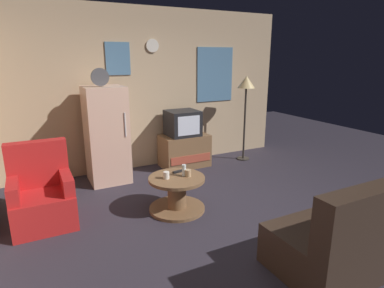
# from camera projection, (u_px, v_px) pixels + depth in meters

# --- Properties ---
(ground_plane) EXTENTS (12.00, 12.00, 0.00)m
(ground_plane) POSITION_uv_depth(u_px,v_px,m) (224.00, 221.00, 3.89)
(ground_plane) COLOR #2D2833
(wall_with_art) EXTENTS (5.20, 0.12, 2.74)m
(wall_with_art) POSITION_uv_depth(u_px,v_px,m) (151.00, 89.00, 5.63)
(wall_with_art) COLOR tan
(wall_with_art) RESTS_ON ground_plane
(fridge) EXTENTS (0.60, 0.62, 1.77)m
(fridge) POSITION_uv_depth(u_px,v_px,m) (106.00, 135.00, 4.99)
(fridge) COLOR beige
(fridge) RESTS_ON ground_plane
(tv_stand) EXTENTS (0.84, 0.53, 0.58)m
(tv_stand) POSITION_uv_depth(u_px,v_px,m) (184.00, 151.00, 5.80)
(tv_stand) COLOR brown
(tv_stand) RESTS_ON ground_plane
(crt_tv) EXTENTS (0.54, 0.51, 0.44)m
(crt_tv) POSITION_uv_depth(u_px,v_px,m) (183.00, 123.00, 5.65)
(crt_tv) COLOR black
(crt_tv) RESTS_ON tv_stand
(standing_lamp) EXTENTS (0.32, 0.32, 1.59)m
(standing_lamp) POSITION_uv_depth(u_px,v_px,m) (246.00, 89.00, 5.91)
(standing_lamp) COLOR #332D28
(standing_lamp) RESTS_ON ground_plane
(coffee_table) EXTENTS (0.72, 0.72, 0.45)m
(coffee_table) POSITION_uv_depth(u_px,v_px,m) (177.00, 194.00, 4.13)
(coffee_table) COLOR brown
(coffee_table) RESTS_ON ground_plane
(wine_glass) EXTENTS (0.05, 0.05, 0.15)m
(wine_glass) POSITION_uv_depth(u_px,v_px,m) (184.00, 170.00, 4.10)
(wine_glass) COLOR silver
(wine_glass) RESTS_ON coffee_table
(mug_ceramic_white) EXTENTS (0.08, 0.08, 0.09)m
(mug_ceramic_white) POSITION_uv_depth(u_px,v_px,m) (166.00, 175.00, 4.01)
(mug_ceramic_white) COLOR silver
(mug_ceramic_white) RESTS_ON coffee_table
(mug_ceramic_tan) EXTENTS (0.08, 0.08, 0.09)m
(mug_ceramic_tan) POSITION_uv_depth(u_px,v_px,m) (188.00, 173.00, 4.08)
(mug_ceramic_tan) COLOR tan
(mug_ceramic_tan) RESTS_ON coffee_table
(remote_control) EXTENTS (0.16, 0.07, 0.02)m
(remote_control) POSITION_uv_depth(u_px,v_px,m) (178.00, 172.00, 4.24)
(remote_control) COLOR black
(remote_control) RESTS_ON coffee_table
(armchair) EXTENTS (0.68, 0.68, 0.96)m
(armchair) POSITION_uv_depth(u_px,v_px,m) (42.00, 196.00, 3.79)
(armchair) COLOR red
(armchair) RESTS_ON ground_plane
(couch) EXTENTS (1.70, 0.80, 0.92)m
(couch) POSITION_uv_depth(u_px,v_px,m) (361.00, 233.00, 3.04)
(couch) COLOR #38281E
(couch) RESTS_ON ground_plane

